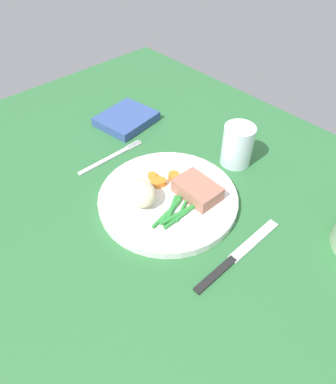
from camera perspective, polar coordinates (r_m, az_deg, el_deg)
dining_table at (r=67.04cm, az=0.18°, el=-2.92°), size 120.00×90.00×2.00cm
dinner_plate at (r=66.55cm, az=-0.00°, el=-1.10°), size 26.66×26.66×1.60cm
meat_portion at (r=65.37cm, az=4.85°, el=0.38°), size 8.60×5.94×2.79cm
mashed_potatoes at (r=63.49cm, az=-4.65°, el=-0.11°), size 6.70×5.63×4.64cm
carrot_slices at (r=68.54cm, az=-0.90°, el=2.14°), size 5.08×6.06×1.24cm
green_beans at (r=62.78cm, az=0.97°, el=-3.15°), size 5.21×10.41×0.88cm
fork at (r=77.76cm, az=-9.37°, el=5.65°), size 1.44×16.60×0.40cm
knife at (r=59.99cm, az=11.17°, el=-10.30°), size 1.70×20.50×0.64cm
water_glass at (r=74.97cm, az=11.28°, el=7.13°), size 6.51×6.51×8.89cm
napkin at (r=88.11cm, az=-6.86°, el=11.85°), size 12.98×14.28×2.12cm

